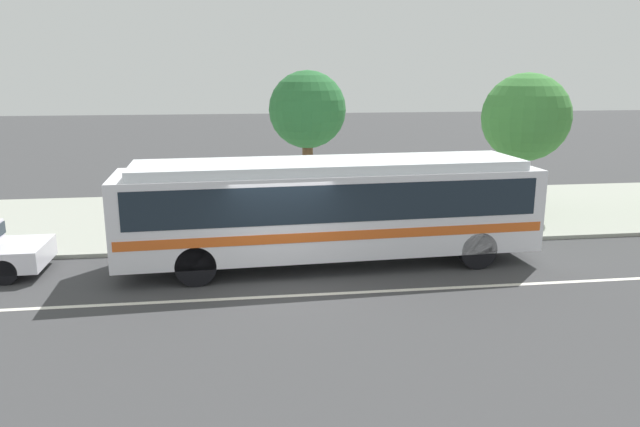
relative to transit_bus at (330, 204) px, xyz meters
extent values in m
plane|color=#3C3C3E|center=(-1.39, -1.48, -1.64)|extent=(120.00, 120.00, 0.00)
cube|color=#9DA094|center=(-1.39, 5.35, -1.58)|extent=(60.00, 8.00, 0.12)
cube|color=silver|center=(-1.39, -2.28, -1.64)|extent=(56.00, 0.16, 0.01)
cube|color=silver|center=(-0.02, 0.00, -0.14)|extent=(11.15, 3.00, 2.16)
cube|color=silver|center=(-0.02, 0.00, 1.06)|extent=(10.26, 2.66, 0.24)
cube|color=#19232D|center=(-0.02, 0.00, 0.29)|extent=(10.49, 3.00, 0.95)
cube|color=#D3571D|center=(-0.02, 0.00, -0.53)|extent=(10.93, 3.02, 0.24)
cube|color=#19232D|center=(5.45, 0.25, 0.29)|extent=(0.22, 2.20, 1.04)
cylinder|color=black|center=(3.69, 1.28, -1.14)|extent=(1.01, 0.33, 1.00)
cylinder|color=black|center=(3.79, -0.94, -1.14)|extent=(1.01, 0.33, 1.00)
cylinder|color=black|center=(-3.60, 0.95, -1.14)|extent=(1.01, 0.33, 1.00)
cylinder|color=black|center=(-3.50, -1.27, -1.14)|extent=(1.01, 0.33, 1.00)
cylinder|color=black|center=(-8.17, 1.05, -1.32)|extent=(0.64, 0.23, 0.64)
cylinder|color=black|center=(-8.14, -0.55, -1.32)|extent=(0.64, 0.23, 0.64)
cylinder|color=navy|center=(-1.63, 1.79, -1.07)|extent=(0.14, 0.14, 0.91)
cylinder|color=navy|center=(-1.75, 1.89, -1.07)|extent=(0.14, 0.14, 0.91)
cylinder|color=#424A51|center=(-1.69, 1.84, -0.30)|extent=(0.48, 0.48, 0.64)
sphere|color=tan|center=(-1.69, 1.84, 0.13)|extent=(0.21, 0.21, 0.21)
cylinder|color=#7A635F|center=(3.41, 1.94, -1.09)|extent=(0.14, 0.14, 0.87)
cylinder|color=#7A635F|center=(3.45, 1.79, -1.09)|extent=(0.14, 0.14, 0.87)
cylinder|color=blue|center=(3.43, 1.87, -0.34)|extent=(0.42, 0.42, 0.64)
sphere|color=tan|center=(3.43, 1.87, 0.09)|extent=(0.23, 0.23, 0.23)
cylinder|color=gray|center=(5.09, 1.86, -0.41)|extent=(0.08, 0.08, 2.22)
cube|color=yellow|center=(5.09, 1.86, 0.50)|extent=(0.06, 0.44, 0.56)
cylinder|color=brown|center=(-0.07, 4.62, -0.11)|extent=(0.36, 0.36, 2.84)
sphere|color=#2C6E37|center=(-0.07, 4.62, 2.21)|extent=(2.57, 2.57, 2.57)
cylinder|color=brown|center=(7.70, 4.76, -0.37)|extent=(0.31, 0.31, 2.31)
sphere|color=#41883D|center=(7.70, 4.76, 1.87)|extent=(3.09, 3.09, 3.09)
camera|label=1|loc=(-2.38, -15.34, 3.47)|focal=33.55mm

